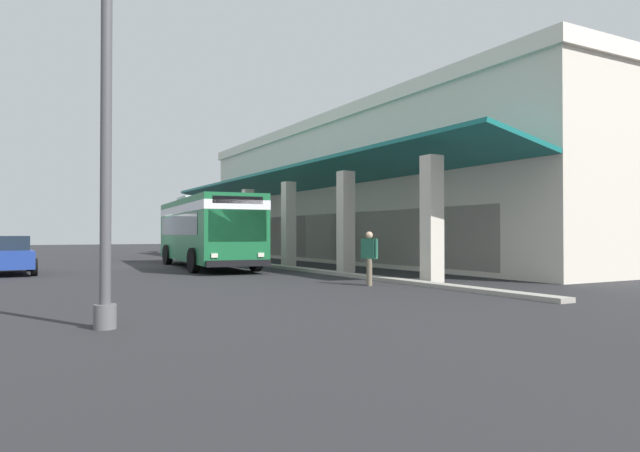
# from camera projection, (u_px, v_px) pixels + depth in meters

# --- Properties ---
(ground) EXTENTS (120.00, 120.00, 0.00)m
(ground) POSITION_uv_depth(u_px,v_px,m) (297.00, 261.00, 31.85)
(ground) COLOR #262628
(curb_strip) EXTENTS (37.83, 0.50, 0.12)m
(curb_strip) POSITION_uv_depth(u_px,v_px,m) (249.00, 263.00, 29.12)
(curb_strip) COLOR #9E998E
(curb_strip) RESTS_ON ground
(plaza_building) EXTENTS (31.83, 14.91, 7.98)m
(plaza_building) POSITION_uv_depth(u_px,v_px,m) (400.00, 193.00, 33.84)
(plaza_building) COLOR beige
(plaza_building) RESTS_ON ground
(transit_bus) EXTENTS (11.40, 3.59, 3.34)m
(transit_bus) POSITION_uv_depth(u_px,v_px,m) (206.00, 227.00, 26.29)
(transit_bus) COLOR #196638
(transit_bus) RESTS_ON ground
(parked_sedan_blue) EXTENTS (4.44, 2.09, 1.47)m
(parked_sedan_blue) POSITION_uv_depth(u_px,v_px,m) (5.00, 255.00, 21.75)
(parked_sedan_blue) COLOR navy
(parked_sedan_blue) RESTS_ON ground
(pedestrian) EXTENTS (0.65, 0.38, 1.62)m
(pedestrian) POSITION_uv_depth(u_px,v_px,m) (369.00, 255.00, 17.00)
(pedestrian) COLOR #726651
(pedestrian) RESTS_ON ground
(potted_palm) EXTENTS (1.75, 1.62, 2.57)m
(potted_palm) POSITION_uv_depth(u_px,v_px,m) (221.00, 245.00, 37.81)
(potted_palm) COLOR gray
(potted_palm) RESTS_ON ground
(lot_light_pole) EXTENTS (0.60, 0.60, 7.54)m
(lot_light_pole) POSITION_uv_depth(u_px,v_px,m) (106.00, 81.00, 9.27)
(lot_light_pole) COLOR #59595B
(lot_light_pole) RESTS_ON ground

